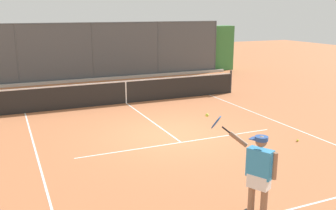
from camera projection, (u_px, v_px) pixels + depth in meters
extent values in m
plane|color=#B76B42|center=(170.00, 135.00, 11.91)|extent=(60.00, 60.00, 0.00)
cube|color=white|center=(181.00, 142.00, 11.21)|extent=(6.25, 0.05, 0.01)
cube|color=white|center=(279.00, 122.00, 13.20)|extent=(0.05, 9.71, 0.01)
cube|color=white|center=(37.00, 157.00, 10.08)|extent=(0.05, 9.71, 0.01)
cube|color=white|center=(149.00, 119.00, 13.59)|extent=(0.05, 5.34, 0.01)
cylinder|color=#474C51|center=(215.00, 47.00, 23.85)|extent=(0.07, 0.07, 3.16)
cylinder|color=#474C51|center=(158.00, 49.00, 22.34)|extent=(0.07, 0.07, 3.16)
cylinder|color=#474C51|center=(93.00, 52.00, 20.83)|extent=(0.07, 0.07, 3.16)
cylinder|color=#474C51|center=(17.00, 55.00, 19.31)|extent=(0.07, 0.07, 3.16)
cylinder|color=#474C51|center=(91.00, 23.00, 20.45)|extent=(15.53, 0.05, 0.05)
cube|color=#474C51|center=(93.00, 52.00, 20.83)|extent=(15.53, 0.02, 3.16)
cube|color=#387A3D|center=(90.00, 54.00, 21.44)|extent=(18.53, 0.90, 2.83)
cube|color=#ADADA8|center=(95.00, 79.00, 21.03)|extent=(16.53, 0.18, 0.15)
cylinder|color=#2D2D2D|center=(231.00, 82.00, 17.83)|extent=(0.09, 0.09, 1.07)
cube|color=black|center=(126.00, 93.00, 15.85)|extent=(10.19, 0.02, 0.91)
cube|color=white|center=(126.00, 81.00, 15.73)|extent=(10.19, 0.04, 0.05)
cube|color=white|center=(126.00, 93.00, 15.85)|extent=(0.05, 0.04, 0.91)
cylinder|color=#8C664C|center=(264.00, 198.00, 6.94)|extent=(0.13, 0.13, 0.75)
cylinder|color=#8C664C|center=(252.00, 194.00, 7.09)|extent=(0.13, 0.13, 0.75)
cube|color=white|center=(259.00, 181.00, 6.94)|extent=(0.37, 0.45, 0.26)
cube|color=#338CC6|center=(260.00, 163.00, 6.86)|extent=(0.40, 0.51, 0.54)
cylinder|color=#8C664C|center=(275.00, 166.00, 6.68)|extent=(0.08, 0.08, 0.50)
cylinder|color=#8C664C|center=(238.00, 139.00, 7.00)|extent=(0.32, 0.32, 0.28)
sphere|color=#8C664C|center=(261.00, 142.00, 6.76)|extent=(0.21, 0.21, 0.21)
cylinder|color=#284C93|center=(261.00, 139.00, 6.75)|extent=(0.32, 0.32, 0.08)
cube|color=#284C93|center=(256.00, 139.00, 6.82)|extent=(0.24, 0.24, 0.02)
cylinder|color=black|center=(226.00, 130.00, 7.04)|extent=(0.14, 0.14, 0.13)
torus|color=#28569E|center=(216.00, 122.00, 7.08)|extent=(0.34, 0.34, 0.26)
cylinder|color=silver|center=(216.00, 122.00, 7.08)|extent=(0.27, 0.27, 0.21)
sphere|color=#D6E042|center=(207.00, 115.00, 7.12)|extent=(0.07, 0.07, 0.07)
sphere|color=#CCDB33|center=(298.00, 140.00, 11.29)|extent=(0.07, 0.07, 0.07)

